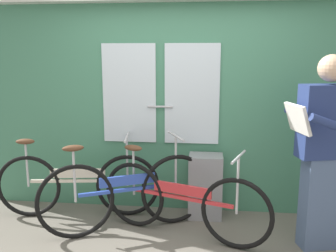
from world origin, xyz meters
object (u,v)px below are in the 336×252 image
object	(u,v)px
passenger_reading_newspaper	(324,149)
trash_bin_by_wall	(205,186)
bicycle_leaning_behind	(127,193)
bicycle_near_door	(77,184)
bicycle_by_pole	(181,201)

from	to	relation	value
passenger_reading_newspaper	trash_bin_by_wall	world-z (taller)	passenger_reading_newspaper
bicycle_leaning_behind	bicycle_near_door	bearing A→B (deg)	130.76
bicycle_near_door	bicycle_leaning_behind	size ratio (longest dim) A/B	1.09
bicycle_near_door	bicycle_by_pole	xyz separation A→B (m)	(1.17, -0.34, -0.01)
bicycle_leaning_behind	bicycle_by_pole	size ratio (longest dim) A/B	0.97
bicycle_leaning_behind	passenger_reading_newspaper	xyz separation A→B (m)	(1.83, -0.12, 0.54)
bicycle_near_door	trash_bin_by_wall	bearing A→B (deg)	-2.05
bicycle_leaning_behind	passenger_reading_newspaper	bearing A→B (deg)	-29.17
bicycle_leaning_behind	passenger_reading_newspaper	world-z (taller)	passenger_reading_newspaper
bicycle_leaning_behind	bicycle_by_pole	bearing A→B (deg)	-31.78
bicycle_leaning_behind	passenger_reading_newspaper	distance (m)	1.91
bicycle_near_door	bicycle_by_pole	bearing A→B (deg)	-23.96
bicycle_by_pole	trash_bin_by_wall	xyz separation A→B (m)	(0.23, 0.48, -0.02)
bicycle_leaning_behind	trash_bin_by_wall	world-z (taller)	bicycle_leaning_behind
bicycle_near_door	trash_bin_by_wall	distance (m)	1.41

